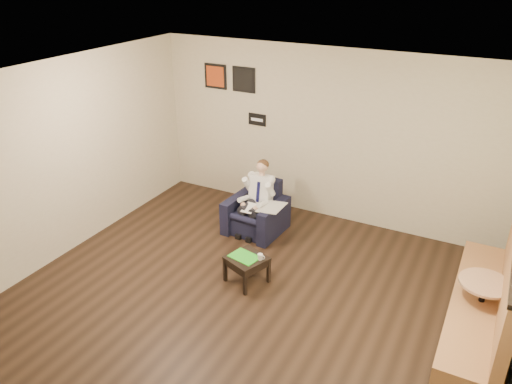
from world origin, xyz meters
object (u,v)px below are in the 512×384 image
at_px(coffee_mug, 260,257).
at_px(smartphone, 256,255).
at_px(banquette, 484,284).
at_px(side_table, 247,269).
at_px(armchair, 256,208).
at_px(green_folder, 244,257).
at_px(cafe_table, 480,308).
at_px(seated_man, 252,202).

distance_m(coffee_mug, smartphone, 0.12).
relative_size(coffee_mug, banquette, 0.03).
bearing_deg(side_table, coffee_mug, 12.98).
relative_size(armchair, coffee_mug, 10.25).
height_order(green_folder, cafe_table, cafe_table).
xyz_separation_m(seated_man, banquette, (3.39, -0.83, 0.13)).
relative_size(side_table, cafe_table, 0.65).
bearing_deg(side_table, banquette, 7.04).
distance_m(side_table, green_folder, 0.20).
xyz_separation_m(side_table, cafe_table, (2.86, 0.35, 0.17)).
distance_m(seated_man, cafe_table, 3.51).
relative_size(seated_man, side_table, 2.35).
distance_m(coffee_mug, cafe_table, 2.70).
relative_size(coffee_mug, smartphone, 0.68).
relative_size(smartphone, banquette, 0.05).
height_order(coffee_mug, cafe_table, cafe_table).
xyz_separation_m(armchair, coffee_mug, (0.72, -1.25, 0.02)).
distance_m(seated_man, banquette, 3.49).
height_order(armchair, smartphone, armchair).
height_order(smartphone, banquette, banquette).
bearing_deg(green_folder, side_table, 12.98).
bearing_deg(banquette, cafe_table, -30.71).
relative_size(seated_man, green_folder, 2.87).
bearing_deg(green_folder, cafe_table, 6.96).
bearing_deg(cafe_table, seated_man, 166.16).
bearing_deg(coffee_mug, banquette, 6.63).
bearing_deg(seated_man, smartphone, -56.08).
xyz_separation_m(green_folder, cafe_table, (2.89, 0.35, -0.03)).
height_order(banquette, cafe_table, banquette).
distance_m(coffee_mug, banquette, 2.70).
distance_m(green_folder, banquette, 2.91).
bearing_deg(armchair, seated_man, -90.00).
xyz_separation_m(coffee_mug, cafe_table, (2.68, 0.30, -0.07)).
xyz_separation_m(armchair, side_table, (0.54, -1.29, -0.21)).
relative_size(armchair, green_folder, 2.16).
bearing_deg(cafe_table, armchair, 164.48).
height_order(seated_man, coffee_mug, seated_man).
height_order(seated_man, smartphone, seated_man).
height_order(green_folder, coffee_mug, coffee_mug).
bearing_deg(armchair, side_table, -63.96).
distance_m(green_folder, cafe_table, 2.91).
xyz_separation_m(banquette, cafe_table, (0.01, -0.01, -0.32)).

